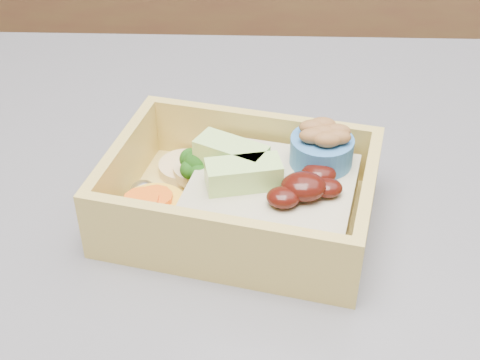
{
  "coord_description": "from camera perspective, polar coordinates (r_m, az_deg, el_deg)",
  "views": [
    {
      "loc": [
        0.14,
        -0.28,
        1.2
      ],
      "look_at": [
        0.13,
        0.05,
        0.95
      ],
      "focal_mm": 50.0,
      "sensor_mm": 36.0,
      "label": 1
    }
  ],
  "objects": [
    {
      "name": "bento_box",
      "position": [
        0.41,
        0.8,
        -1.12
      ],
      "size": [
        0.18,
        0.15,
        0.06
      ],
      "rotation": [
        0.0,
        0.0,
        -0.22
      ],
      "color": "#D3B557",
      "rests_on": "island"
    }
  ]
}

